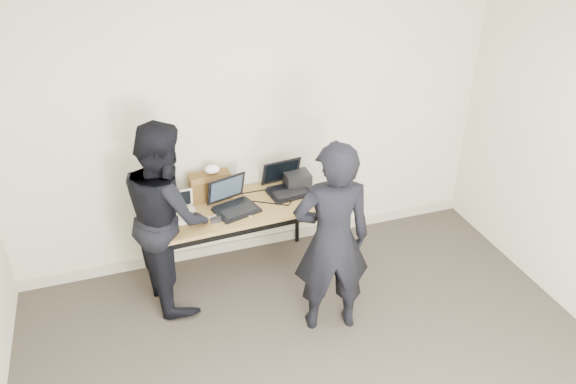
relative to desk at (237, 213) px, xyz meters
name	(u,v)px	position (x,y,z in m)	size (l,w,h in m)	color
room	(362,270)	(0.29, -1.87, 0.69)	(4.60, 4.60, 2.80)	#3A332C
desk	(237,213)	(0.00, 0.00, 0.00)	(1.53, 0.72, 0.72)	olive
laptop_beige	(181,212)	(-0.49, 0.00, 0.10)	(0.27, 0.26, 0.21)	beige
laptop_center	(233,202)	(-0.03, -0.01, 0.12)	(0.44, 0.43, 0.28)	black
laptop_right	(286,185)	(0.50, 0.14, 0.12)	(0.41, 0.40, 0.27)	black
leather_satchel	(210,186)	(-0.18, 0.23, 0.19)	(0.37, 0.19, 0.25)	#573916
tissue	(212,169)	(-0.15, 0.23, 0.34)	(0.13, 0.10, 0.08)	white
equipment_box	(297,179)	(0.63, 0.19, 0.13)	(0.23, 0.20, 0.13)	black
power_brick	(216,220)	(-0.22, -0.17, 0.07)	(0.08, 0.05, 0.03)	black
cables	(242,206)	(0.04, 0.00, 0.06)	(1.15, 0.41, 0.01)	black
person_typist	(332,240)	(0.54, -0.88, 0.17)	(0.61, 0.40, 1.67)	black
person_observer	(167,215)	(-0.61, -0.11, 0.17)	(0.80, 0.63, 1.66)	black
baseboard	(259,241)	(0.29, 0.36, -0.61)	(4.50, 0.03, 0.10)	#BAAF9A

